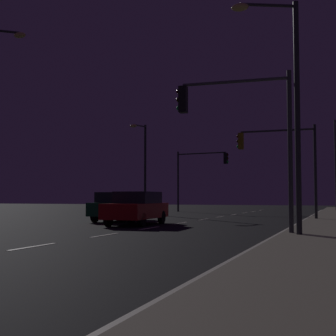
{
  "coord_description": "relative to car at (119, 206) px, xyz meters",
  "views": [
    {
      "loc": [
        7.8,
        -1.56,
        1.33
      ],
      "look_at": [
        -0.53,
        20.6,
        2.77
      ],
      "focal_mm": 50.56,
      "sensor_mm": 36.0,
      "label": 1
    }
  ],
  "objects": [
    {
      "name": "car",
      "position": [
        0.0,
        0.0,
        0.0
      ],
      "size": [
        1.98,
        4.47,
        1.57
      ],
      "color": "#14592D",
      "rests_on": "ground"
    },
    {
      "name": "ground_plane",
      "position": [
        3.82,
        -4.26,
        -0.82
      ],
      "size": [
        112.0,
        112.0,
        0.0
      ],
      "primitive_type": "plane",
      "color": "black",
      "rests_on": "ground"
    },
    {
      "name": "sidewalk_right",
      "position": [
        11.08,
        -4.26,
        -0.75
      ],
      "size": [
        2.97,
        77.0,
        0.14
      ],
      "primitive_type": "cube",
      "color": "gray",
      "rests_on": "ground"
    },
    {
      "name": "traffic_light_mid_left",
      "position": [
        8.15,
        3.77,
        3.01
      ],
      "size": [
        4.44,
        0.35,
        5.19
      ],
      "color": "#2D3033",
      "rests_on": "sidewalk_right"
    },
    {
      "name": "street_lamp_across_street",
      "position": [
        9.91,
        -7.93,
        3.85
      ],
      "size": [
        2.03,
        1.06,
        7.54
      ],
      "color": "#2D3033",
      "rests_on": "sidewalk_right"
    },
    {
      "name": "traffic_light_near_left",
      "position": [
        8.2,
        -7.25,
        3.17
      ],
      "size": [
        4.04,
        0.5,
        5.46
      ],
      "color": "#38383D",
      "rests_on": "sidewalk_right"
    },
    {
      "name": "traffic_light_overhead_east",
      "position": [
        -0.41,
        16.58,
        3.03
      ],
      "size": [
        4.87,
        0.8,
        5.4
      ],
      "color": "#2D3033",
      "rests_on": "ground"
    },
    {
      "name": "lane_markings_center",
      "position": [
        3.82,
        -0.76,
        -0.82
      ],
      "size": [
        0.14,
        50.0,
        0.01
      ],
      "color": "silver",
      "rests_on": "ground"
    },
    {
      "name": "car_oncoming",
      "position": [
        2.3,
        -2.77,
        0.0
      ],
      "size": [
        2.06,
        4.49,
        1.57
      ],
      "color": "#B71414",
      "rests_on": "ground"
    },
    {
      "name": "lane_edge_line",
      "position": [
        9.35,
        0.74,
        -0.82
      ],
      "size": [
        0.14,
        53.0,
        0.01
      ],
      "color": "silver",
      "rests_on": "ground"
    },
    {
      "name": "street_lamp_mid_block",
      "position": [
        -2.88,
        9.78,
        3.33
      ],
      "size": [
        0.77,
        1.62,
        6.89
      ],
      "color": "#2D3033",
      "rests_on": "ground"
    }
  ]
}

